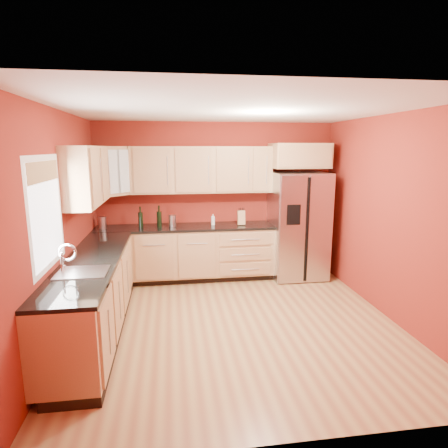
# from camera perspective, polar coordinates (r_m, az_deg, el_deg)

# --- Properties ---
(floor) EXTENTS (4.00, 4.00, 0.00)m
(floor) POSITION_cam_1_polar(r_m,az_deg,el_deg) (4.90, 1.78, -14.82)
(floor) COLOR #915A38
(floor) RESTS_ON ground
(ceiling) EXTENTS (4.00, 4.00, 0.00)m
(ceiling) POSITION_cam_1_polar(r_m,az_deg,el_deg) (4.42, 2.00, 17.05)
(ceiling) COLOR silver
(ceiling) RESTS_ON wall_back
(wall_back) EXTENTS (4.00, 0.04, 2.60)m
(wall_back) POSITION_cam_1_polar(r_m,az_deg,el_deg) (6.43, -1.21, 3.69)
(wall_back) COLOR maroon
(wall_back) RESTS_ON floor
(wall_front) EXTENTS (4.00, 0.04, 2.60)m
(wall_front) POSITION_cam_1_polar(r_m,az_deg,el_deg) (2.60, 9.64, -8.26)
(wall_front) COLOR maroon
(wall_front) RESTS_ON floor
(wall_left) EXTENTS (0.04, 4.00, 2.60)m
(wall_left) POSITION_cam_1_polar(r_m,az_deg,el_deg) (4.58, -23.57, -0.45)
(wall_left) COLOR maroon
(wall_left) RESTS_ON floor
(wall_right) EXTENTS (0.04, 4.00, 2.60)m
(wall_right) POSITION_cam_1_polar(r_m,az_deg,el_deg) (5.21, 24.10, 0.84)
(wall_right) COLOR maroon
(wall_right) RESTS_ON floor
(base_cabinets_back) EXTENTS (2.90, 0.60, 0.88)m
(base_cabinets_back) POSITION_cam_1_polar(r_m,az_deg,el_deg) (6.27, -5.86, -4.60)
(base_cabinets_back) COLOR tan
(base_cabinets_back) RESTS_ON floor
(base_cabinets_left) EXTENTS (0.60, 2.80, 0.88)m
(base_cabinets_left) POSITION_cam_1_polar(r_m,az_deg,el_deg) (4.75, -19.19, -10.55)
(base_cabinets_left) COLOR tan
(base_cabinets_left) RESTS_ON floor
(countertop_back) EXTENTS (2.90, 0.62, 0.04)m
(countertop_back) POSITION_cam_1_polar(r_m,az_deg,el_deg) (6.15, -5.94, -0.51)
(countertop_back) COLOR black
(countertop_back) RESTS_ON base_cabinets_back
(countertop_left) EXTENTS (0.62, 2.80, 0.04)m
(countertop_left) POSITION_cam_1_polar(r_m,az_deg,el_deg) (4.60, -19.44, -5.23)
(countertop_left) COLOR black
(countertop_left) RESTS_ON base_cabinets_left
(upper_cabinets_back) EXTENTS (2.30, 0.33, 0.75)m
(upper_cabinets_back) POSITION_cam_1_polar(r_m,az_deg,el_deg) (6.19, -3.37, 8.25)
(upper_cabinets_back) COLOR tan
(upper_cabinets_back) RESTS_ON wall_back
(upper_cabinets_left) EXTENTS (0.33, 1.35, 0.75)m
(upper_cabinets_left) POSITION_cam_1_polar(r_m,az_deg,el_deg) (5.17, -20.18, 6.95)
(upper_cabinets_left) COLOR tan
(upper_cabinets_left) RESTS_ON wall_left
(corner_upper_cabinet) EXTENTS (0.67, 0.67, 0.75)m
(corner_upper_cabinet) POSITION_cam_1_polar(r_m,az_deg,el_deg) (6.07, -16.83, 7.73)
(corner_upper_cabinet) COLOR tan
(corner_upper_cabinet) RESTS_ON wall_back
(over_fridge_cabinet) EXTENTS (0.92, 0.60, 0.40)m
(over_fridge_cabinet) POSITION_cam_1_polar(r_m,az_deg,el_deg) (6.39, 11.40, 10.17)
(over_fridge_cabinet) COLOR tan
(over_fridge_cabinet) RESTS_ON wall_back
(refrigerator) EXTENTS (0.90, 0.75, 1.78)m
(refrigerator) POSITION_cam_1_polar(r_m,az_deg,el_deg) (6.45, 11.21, -0.21)
(refrigerator) COLOR #B6B6BB
(refrigerator) RESTS_ON floor
(window) EXTENTS (0.03, 0.90, 1.00)m
(window) POSITION_cam_1_polar(r_m,az_deg,el_deg) (4.06, -25.40, 1.57)
(window) COLOR white
(window) RESTS_ON wall_left
(sink_faucet) EXTENTS (0.50, 0.42, 0.30)m
(sink_faucet) POSITION_cam_1_polar(r_m,az_deg,el_deg) (4.09, -20.93, -4.93)
(sink_faucet) COLOR silver
(sink_faucet) RESTS_ON countertop_left
(canister_left) EXTENTS (0.14, 0.14, 0.19)m
(canister_left) POSITION_cam_1_polar(r_m,az_deg,el_deg) (6.21, -18.02, 0.19)
(canister_left) COLOR #B6B6BB
(canister_left) RESTS_ON countertop_back
(canister_right) EXTENTS (0.15, 0.15, 0.19)m
(canister_right) POSITION_cam_1_polar(r_m,az_deg,el_deg) (6.14, -7.87, 0.51)
(canister_right) COLOR #B6B6BB
(canister_right) RESTS_ON countertop_back
(wine_bottle_a) EXTENTS (0.09, 0.09, 0.33)m
(wine_bottle_a) POSITION_cam_1_polar(r_m,az_deg,el_deg) (6.15, -12.61, 1.06)
(wine_bottle_a) COLOR black
(wine_bottle_a) RESTS_ON countertop_back
(wine_bottle_b) EXTENTS (0.10, 0.10, 0.36)m
(wine_bottle_b) POSITION_cam_1_polar(r_m,az_deg,el_deg) (6.09, -9.85, 1.15)
(wine_bottle_b) COLOR black
(wine_bottle_b) RESTS_ON countertop_back
(knife_block) EXTENTS (0.13, 0.12, 0.24)m
(knife_block) POSITION_cam_1_polar(r_m,az_deg,el_deg) (6.22, 2.65, 0.96)
(knife_block) COLOR #AC8053
(knife_block) RESTS_ON countertop_back
(soap_dispenser) EXTENTS (0.08, 0.08, 0.18)m
(soap_dispenser) POSITION_cam_1_polar(r_m,az_deg,el_deg) (6.21, -1.68, 0.68)
(soap_dispenser) COLOR white
(soap_dispenser) RESTS_ON countertop_back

